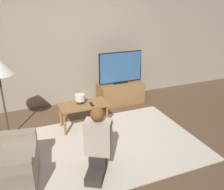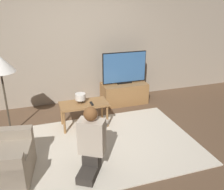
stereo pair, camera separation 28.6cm
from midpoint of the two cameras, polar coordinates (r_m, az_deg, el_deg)
The scene contains 9 objects.
ground_plane at distance 4.00m, azimuth -3.96°, elevation -11.71°, with size 10.00×10.00×0.00m, color brown.
wall_back at distance 5.28m, azimuth -11.20°, elevation 11.63°, with size 10.00×0.06×2.60m.
rug at distance 3.99m, azimuth -3.96°, elevation -11.62°, with size 2.98×1.98×0.02m.
tv_stand at distance 5.44m, azimuth 0.38°, elevation 0.53°, with size 0.96×0.50×0.44m.
tv at distance 5.26m, azimuth 0.38°, elevation 6.27°, with size 0.95×0.08×0.68m.
coffee_table at distance 4.39m, azimuth -8.40°, elevation -2.75°, with size 0.83×0.42×0.45m.
person_kneeling at distance 3.29m, azimuth -5.76°, elevation -10.48°, with size 0.61×0.79×0.92m.
table_lamp at distance 4.34m, azimuth -9.22°, elevation -0.75°, with size 0.18×0.18×0.17m.
remote at distance 4.31m, azimuth -6.60°, elevation -2.12°, with size 0.04×0.15×0.02m.
Camera 1 is at (-1.14, -3.12, 2.22)m, focal length 40.00 mm.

